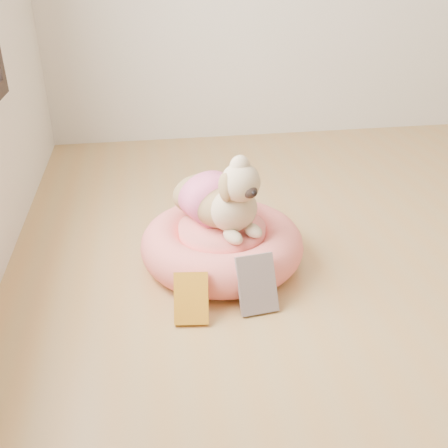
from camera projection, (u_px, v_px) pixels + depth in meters
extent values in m
cylinder|color=#F66960|center=(222.00, 251.00, 2.12)|extent=(0.50, 0.50, 0.10)
torus|color=#F66960|center=(222.00, 244.00, 2.10)|extent=(0.68, 0.68, 0.18)
cylinder|color=#F66960|center=(222.00, 235.00, 2.08)|extent=(0.36, 0.36, 0.09)
cube|color=yellow|center=(191.00, 298.00, 1.77)|extent=(0.14, 0.13, 0.17)
cube|color=silver|center=(257.00, 284.00, 1.81)|extent=(0.15, 0.13, 0.20)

